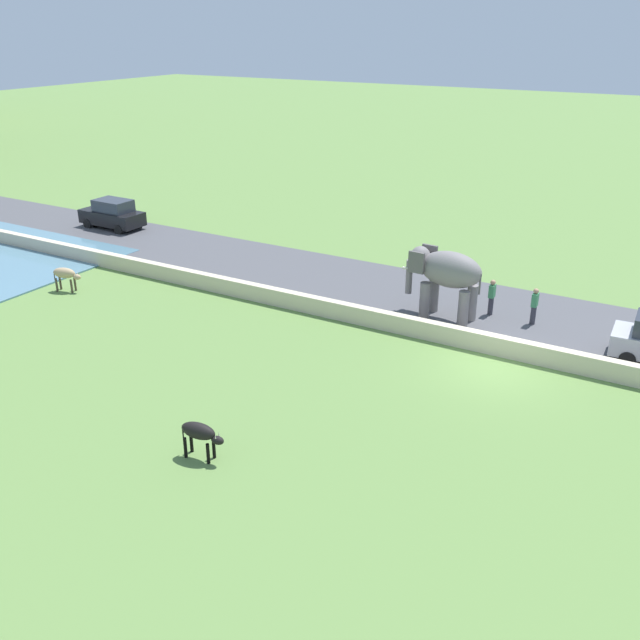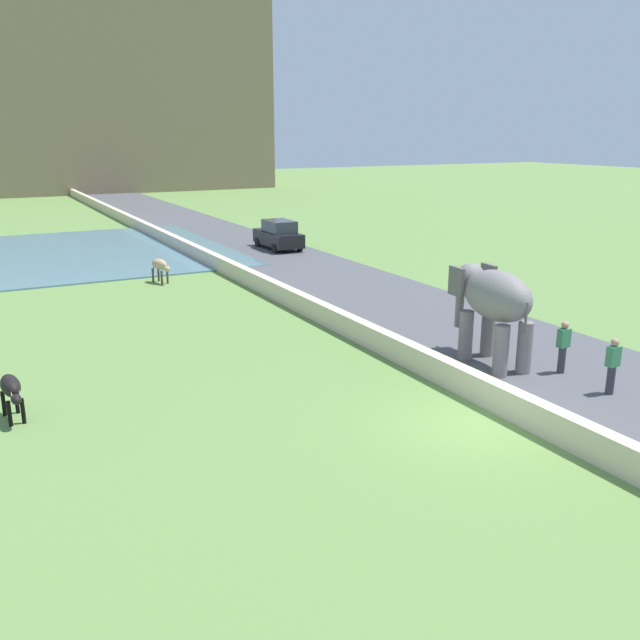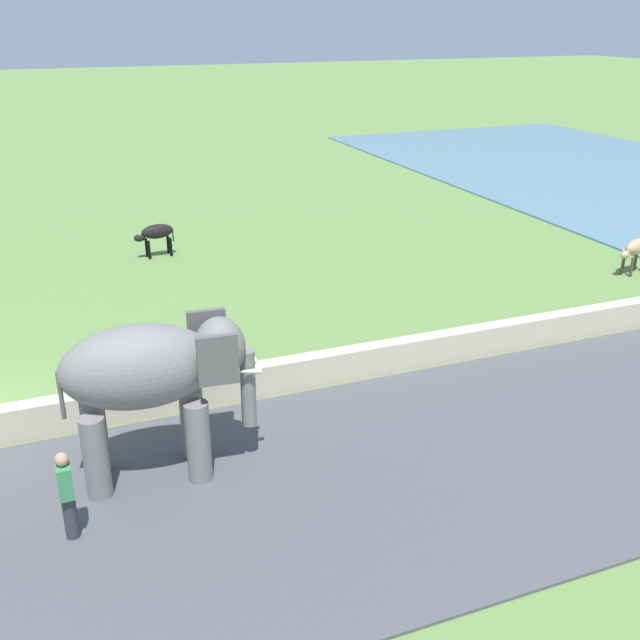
{
  "view_description": "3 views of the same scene",
  "coord_description": "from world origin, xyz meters",
  "px_view_note": "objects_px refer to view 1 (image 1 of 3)",
  "views": [
    {
      "loc": [
        -22.83,
        -5.94,
        11.69
      ],
      "look_at": [
        -2.38,
        5.9,
        1.52
      ],
      "focal_mm": 39.24,
      "sensor_mm": 36.0,
      "label": 1
    },
    {
      "loc": [
        -10.45,
        -11.87,
        6.94
      ],
      "look_at": [
        -0.74,
        6.43,
        1.2
      ],
      "focal_mm": 38.33,
      "sensor_mm": 36.0,
      "label": 2
    },
    {
      "loc": [
        15.19,
        1.74,
        7.87
      ],
      "look_at": [
        0.13,
        7.72,
        1.11
      ],
      "focal_mm": 41.47,
      "sensor_mm": 36.0,
      "label": 3
    }
  ],
  "objects_px": {
    "person_trailing": "(534,306)",
    "cow_black": "(200,433)",
    "elephant": "(445,273)",
    "person_beside_elephant": "(492,297)",
    "car_black": "(112,214)",
    "cow_tan": "(65,274)"
  },
  "relations": [
    {
      "from": "person_trailing",
      "to": "elephant",
      "type": "bearing_deg",
      "value": 108.59
    },
    {
      "from": "person_trailing",
      "to": "cow_black",
      "type": "xyz_separation_m",
      "value": [
        -14.43,
        5.8,
        -0.04
      ]
    },
    {
      "from": "elephant",
      "to": "person_beside_elephant",
      "type": "relative_size",
      "value": 2.16
    },
    {
      "from": "car_black",
      "to": "cow_tan",
      "type": "relative_size",
      "value": 2.83
    },
    {
      "from": "elephant",
      "to": "person_trailing",
      "type": "distance_m",
      "value": 3.88
    },
    {
      "from": "elephant",
      "to": "car_black",
      "type": "bearing_deg",
      "value": 82.01
    },
    {
      "from": "person_trailing",
      "to": "cow_black",
      "type": "bearing_deg",
      "value": 158.09
    },
    {
      "from": "elephant",
      "to": "person_beside_elephant",
      "type": "distance_m",
      "value": 2.42
    },
    {
      "from": "person_beside_elephant",
      "to": "cow_tan",
      "type": "bearing_deg",
      "value": 111.31
    },
    {
      "from": "car_black",
      "to": "cow_tan",
      "type": "xyz_separation_m",
      "value": [
        -8.86,
        -5.95,
        -0.06
      ]
    },
    {
      "from": "person_trailing",
      "to": "cow_black",
      "type": "relative_size",
      "value": 1.16
    },
    {
      "from": "elephant",
      "to": "cow_black",
      "type": "bearing_deg",
      "value": 170.17
    },
    {
      "from": "person_beside_elephant",
      "to": "elephant",
      "type": "bearing_deg",
      "value": 127.94
    },
    {
      "from": "person_beside_elephant",
      "to": "person_trailing",
      "type": "height_order",
      "value": "same"
    },
    {
      "from": "person_trailing",
      "to": "cow_tan",
      "type": "height_order",
      "value": "person_trailing"
    },
    {
      "from": "person_beside_elephant",
      "to": "car_black",
      "type": "bearing_deg",
      "value": 85.65
    },
    {
      "from": "car_black",
      "to": "cow_black",
      "type": "distance_m",
      "value": 25.85
    },
    {
      "from": "cow_black",
      "to": "cow_tan",
      "type": "relative_size",
      "value": 0.99
    },
    {
      "from": "elephant",
      "to": "cow_black",
      "type": "relative_size",
      "value": 2.5
    },
    {
      "from": "person_trailing",
      "to": "car_black",
      "type": "relative_size",
      "value": 0.41
    },
    {
      "from": "person_beside_elephant",
      "to": "car_black",
      "type": "distance_m",
      "value": 24.04
    },
    {
      "from": "person_beside_elephant",
      "to": "person_trailing",
      "type": "distance_m",
      "value": 1.84
    }
  ]
}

